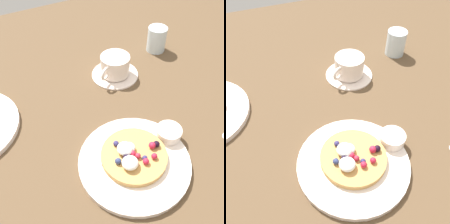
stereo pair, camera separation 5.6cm
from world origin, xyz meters
TOP-DOWN VIEW (x-y plane):
  - ground_plane at (0.00, 0.00)cm, footprint 172.43×146.00cm
  - pancake_plate at (2.14, -12.94)cm, footprint 25.09×25.09cm
  - pancake_with_berries at (2.09, -12.30)cm, footprint 14.78×14.78cm
  - syrup_ramekin at (12.79, -11.06)cm, footprint 6.00×6.00cm
  - coffee_saucer at (13.68, 16.72)cm, footprint 14.22×14.22cm
  - coffee_cup at (13.55, 16.65)cm, footprint 10.97×8.74cm
  - water_glass at (32.64, 22.19)cm, footprint 6.29×6.29cm

SIDE VIEW (x-z plane):
  - ground_plane at x=0.00cm, z-range -3.00..0.00cm
  - coffee_saucer at x=13.68cm, z-range 0.00..0.90cm
  - pancake_plate at x=2.14cm, z-range 0.00..1.38cm
  - pancake_with_berries at x=2.09cm, z-range 0.72..4.28cm
  - syrup_ramekin at x=12.79cm, z-range 1.42..3.95cm
  - coffee_cup at x=13.55cm, z-range 1.01..6.90cm
  - water_glass at x=32.64cm, z-range 0.00..8.19cm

